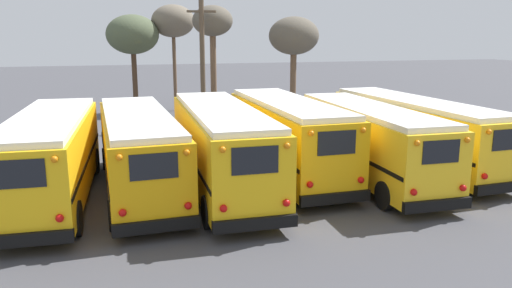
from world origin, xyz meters
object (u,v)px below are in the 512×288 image
object	(u,v)px
school_bus_1	(139,149)
bare_tree_3	(213,24)
bare_tree_0	(173,22)
bare_tree_1	(133,35)
school_bus_2	(221,145)
utility_pole	(202,60)
school_bus_0	(51,155)
school_bus_3	(287,135)
school_bus_4	(368,140)
bare_tree_2	(294,37)
school_bus_5	(413,130)

from	to	relation	value
school_bus_1	bare_tree_3	xyz separation A→B (m)	(5.72, 15.10, 4.79)
school_bus_1	bare_tree_0	distance (m)	20.98
school_bus_1	bare_tree_1	size ratio (longest dim) A/B	1.41
school_bus_2	bare_tree_0	world-z (taller)	bare_tree_0
school_bus_1	utility_pole	xyz separation A→B (m)	(4.63, 12.96, 2.56)
school_bus_0	school_bus_3	xyz separation A→B (m)	(8.99, 0.85, 0.04)
school_bus_2	bare_tree_3	distance (m)	16.61
school_bus_3	school_bus_4	distance (m)	3.27
school_bus_3	bare_tree_2	bearing A→B (deg)	69.42
school_bus_1	bare_tree_3	world-z (taller)	bare_tree_3
bare_tree_0	bare_tree_3	size ratio (longest dim) A/B	1.04
school_bus_3	school_bus_2	bearing A→B (deg)	-159.04
school_bus_5	bare_tree_3	size ratio (longest dim) A/B	1.41
bare_tree_3	school_bus_3	bearing A→B (deg)	-88.94
bare_tree_3	school_bus_4	bearing A→B (deg)	-78.37
school_bus_1	school_bus_2	world-z (taller)	school_bus_2
school_bus_0	utility_pole	size ratio (longest dim) A/B	1.21
bare_tree_1	school_bus_1	bearing A→B (deg)	-91.95
utility_pole	bare_tree_1	size ratio (longest dim) A/B	1.13
school_bus_5	utility_pole	bearing A→B (deg)	120.89
school_bus_1	school_bus_3	xyz separation A→B (m)	(5.99, 0.55, 0.10)
bare_tree_2	bare_tree_3	xyz separation A→B (m)	(-5.84, -0.28, 0.83)
school_bus_4	bare_tree_1	bearing A→B (deg)	112.18
school_bus_0	school_bus_2	bearing A→B (deg)	-2.86
school_bus_5	utility_pole	world-z (taller)	utility_pole
school_bus_1	utility_pole	bearing A→B (deg)	70.34
utility_pole	bare_tree_0	xyz separation A→B (m)	(-0.96, 7.07, 2.48)
school_bus_2	bare_tree_3	xyz separation A→B (m)	(2.73, 15.70, 4.69)
school_bus_4	bare_tree_2	bearing A→B (deg)	80.94
school_bus_1	school_bus_3	distance (m)	6.02
school_bus_3	bare_tree_1	size ratio (longest dim) A/B	1.32
school_bus_4	bare_tree_3	xyz separation A→B (m)	(-3.27, 15.87, 4.78)
school_bus_3	school_bus_4	xyz separation A→B (m)	(3.00, -1.32, -0.09)
school_bus_2	bare_tree_1	world-z (taller)	bare_tree_1
school_bus_0	bare_tree_2	distance (m)	21.75
school_bus_1	school_bus_4	bearing A→B (deg)	-4.88
bare_tree_0	bare_tree_2	bearing A→B (deg)	-30.48
school_bus_0	school_bus_4	world-z (taller)	school_bus_0
bare_tree_0	bare_tree_2	xyz separation A→B (m)	(7.89, -4.64, -1.09)
bare_tree_1	utility_pole	bearing A→B (deg)	-59.32
bare_tree_2	school_bus_4	bearing A→B (deg)	-99.06
school_bus_0	school_bus_3	size ratio (longest dim) A/B	1.03
school_bus_2	school_bus_0	bearing A→B (deg)	177.14
school_bus_3	utility_pole	xyz separation A→B (m)	(-1.36, 12.41, 2.46)
school_bus_3	bare_tree_3	distance (m)	15.29
school_bus_1	school_bus_0	bearing A→B (deg)	-174.31
bare_tree_0	school_bus_0	bearing A→B (deg)	-108.16
school_bus_4	bare_tree_0	xyz separation A→B (m)	(-5.32, 20.79, 5.04)
bare_tree_0	bare_tree_2	distance (m)	9.22
school_bus_2	bare_tree_3	size ratio (longest dim) A/B	1.33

